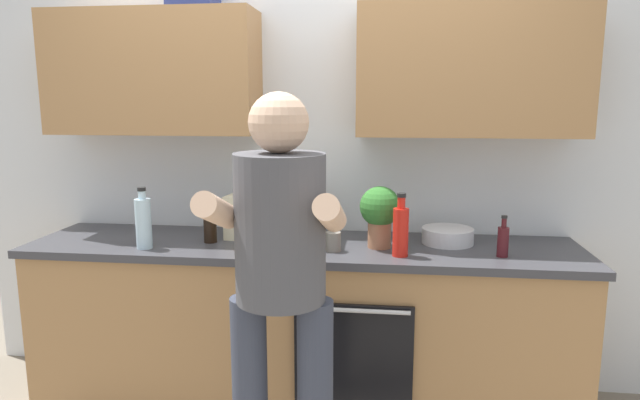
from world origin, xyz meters
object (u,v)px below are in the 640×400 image
Objects in this scene: person_standing at (281,275)px; bottle_soda at (285,230)px; bottle_juice at (244,229)px; bottle_hotsauce at (401,230)px; bottle_wine at (503,240)px; knife_block at (304,214)px; grocery_bag_rice at (251,217)px; potted_herb at (380,212)px; bottle_water at (143,222)px; cup_stoneware at (333,242)px; bottle_soy at (210,224)px; mixing_bowl at (448,236)px.

bottle_soda is at bearing 99.17° from person_standing.
bottle_juice is at bearing -162.02° from bottle_soda.
bottle_hotsauce is 0.49m from bottle_wine.
grocery_bag_rice is at bearing -163.98° from knife_block.
potted_herb is at bearing 13.75° from bottle_juice.
bottle_water is 0.95m from cup_stoneware.
bottle_soda is 0.83× the size of potted_herb.
bottle_soy reaches higher than grocery_bag_rice.
bottle_juice is 2.77× the size of cup_stoneware.
bottle_juice is at bearing -166.25° from potted_herb.
bottle_water reaches higher than grocery_bag_rice.
bottle_wine is (1.24, 0.06, -0.04)m from bottle_juice.
cup_stoneware is 0.61m from mixing_bowl.
grocery_bag_rice is (-1.03, -0.02, 0.08)m from mixing_bowl.
bottle_wine is at bearing 35.49° from person_standing.
bottle_wine is 1.28m from grocery_bag_rice.
person_standing is 1.01m from bottle_water.
bottle_juice reaches higher than grocery_bag_rice.
potted_herb reaches higher than bottle_juice.
potted_herb is at bearing -23.52° from knife_block.
potted_herb is (0.88, 0.01, 0.08)m from bottle_soy.
bottle_soda is 0.48m from potted_herb.
mixing_bowl is (0.70, 0.89, -0.05)m from person_standing.
bottle_soda is 0.30m from grocery_bag_rice.
knife_block is (-1.00, 0.28, 0.05)m from bottle_wine.
bottle_water is 0.83m from knife_block.
grocery_bag_rice is at bearing 96.22° from bottle_juice.
cup_stoneware is 0.35m from knife_block.
knife_block is (-0.06, 0.94, 0.04)m from person_standing.
person_standing reaches higher than mixing_bowl.
grocery_bag_rice is (0.19, 0.11, 0.02)m from bottle_soy.
bottle_juice is 0.26m from grocery_bag_rice.
bottle_juice is at bearing 116.50° from person_standing.
bottle_water and knife_block have the same top height.
bottle_soy is at bearing -179.47° from potted_herb.
person_standing is at bearing -128.45° from mixing_bowl.
person_standing is 0.93m from grocery_bag_rice.
bottle_soda is at bearing -164.82° from mixing_bowl.
bottle_hotsauce reaches higher than bottle_soda.
bottle_juice is 0.44m from cup_stoneware.
knife_block is (0.46, 0.19, 0.03)m from bottle_soy.
grocery_bag_rice reaches higher than cup_stoneware.
bottle_soda is 1.03× the size of bottle_soy.
potted_herb is at bearing -8.47° from grocery_bag_rice.
knife_block is at bearing 164.53° from bottle_wine.
grocery_bag_rice is at bearing 171.13° from bottle_wine.
grocery_bag_rice is (-0.68, 0.10, -0.07)m from potted_herb.
bottle_wine is 0.79× the size of bottle_soy.
bottle_soy is 0.95× the size of mixing_bowl.
mixing_bowl is (-0.23, 0.22, -0.04)m from bottle_wine.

